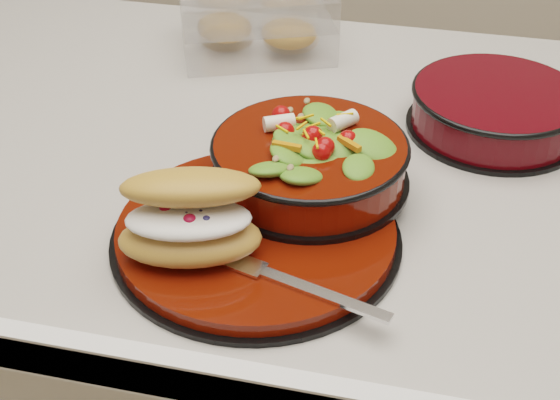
% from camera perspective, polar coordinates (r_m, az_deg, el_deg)
% --- Properties ---
extents(island_counter, '(1.24, 0.74, 0.90)m').
position_cam_1_polar(island_counter, '(1.24, 0.08, -13.49)').
color(island_counter, white).
rests_on(island_counter, ground).
extents(dinner_plate, '(0.29, 0.29, 0.02)m').
position_cam_1_polar(dinner_plate, '(0.78, -1.72, -2.45)').
color(dinner_plate, black).
rests_on(dinner_plate, island_counter).
extents(salad_bowl, '(0.21, 0.21, 0.09)m').
position_cam_1_polar(salad_bowl, '(0.82, 2.19, 3.29)').
color(salad_bowl, black).
rests_on(salad_bowl, dinner_plate).
extents(croissant, '(0.15, 0.12, 0.08)m').
position_cam_1_polar(croissant, '(0.72, -6.54, -1.27)').
color(croissant, gold).
rests_on(croissant, dinner_plate).
extents(fork, '(0.17, 0.06, 0.00)m').
position_cam_1_polar(fork, '(0.70, 1.37, -6.22)').
color(fork, silver).
rests_on(fork, dinner_plate).
extents(pastry_box, '(0.25, 0.22, 0.09)m').
position_cam_1_polar(pastry_box, '(1.15, -1.75, 13.02)').
color(pastry_box, white).
rests_on(pastry_box, island_counter).
extents(extra_bowl, '(0.21, 0.21, 0.05)m').
position_cam_1_polar(extra_bowl, '(0.98, 15.50, 6.50)').
color(extra_bowl, black).
rests_on(extra_bowl, island_counter).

